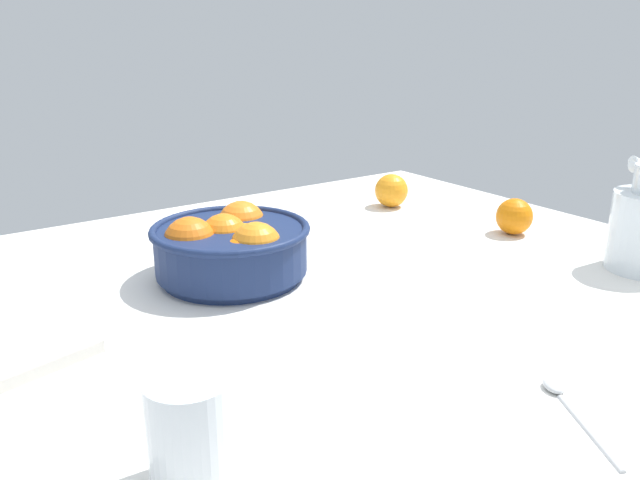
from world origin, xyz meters
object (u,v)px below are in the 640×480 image
Objects in this scene: juice_glass at (191,437)px; spoon at (569,404)px; loose_orange_0 at (391,191)px; fruit_bowl at (231,247)px; loose_orange_1 at (514,216)px.

juice_glass is 0.71× the size of spoon.
juice_glass is at bearing 162.27° from spoon.
fruit_bowl is at bearing -159.77° from loose_orange_0.
loose_orange_0 reaches higher than spoon.
loose_orange_1 is 0.48× the size of spoon.
fruit_bowl is 48.60cm from juice_glass.
loose_orange_1 is at bearing -77.85° from loose_orange_0.
fruit_bowl is 3.42× the size of loose_orange_0.
juice_glass reaches higher than spoon.
juice_glass is at bearing -159.06° from loose_orange_1.
loose_orange_0 is at bearing 20.23° from fruit_bowl.
loose_orange_0 is at bearing 38.59° from juice_glass.
fruit_bowl reaches higher than juice_glass.
juice_glass is 86.21cm from loose_orange_1.
fruit_bowl is at bearing 58.31° from juice_glass.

